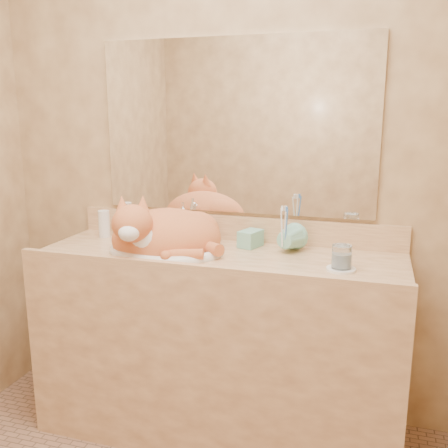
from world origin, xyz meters
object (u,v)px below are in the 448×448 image
(water_glass, at_px, (342,257))
(soap_dispenser, at_px, (244,231))
(cat, at_px, (163,233))
(toothbrush_cup, at_px, (284,242))
(vanity_counter, at_px, (218,344))
(sink_basin, at_px, (166,234))

(water_glass, bearing_deg, soap_dispenser, 157.49)
(cat, height_order, toothbrush_cup, cat)
(cat, relative_size, toothbrush_cup, 4.00)
(vanity_counter, distance_m, cat, 0.57)
(vanity_counter, relative_size, toothbrush_cup, 13.04)
(toothbrush_cup, xyz_separation_m, water_glass, (0.26, -0.15, -0.00))
(sink_basin, distance_m, cat, 0.02)
(soap_dispenser, xyz_separation_m, water_glass, (0.44, -0.18, -0.03))
(vanity_counter, xyz_separation_m, toothbrush_cup, (0.27, 0.08, 0.48))
(vanity_counter, height_order, water_glass, water_glass)
(toothbrush_cup, bearing_deg, sink_basin, -168.76)
(cat, height_order, soap_dispenser, cat)
(toothbrush_cup, height_order, water_glass, toothbrush_cup)
(vanity_counter, height_order, cat, cat)
(toothbrush_cup, relative_size, water_glass, 1.35)
(cat, bearing_deg, sink_basin, 37.19)
(sink_basin, bearing_deg, vanity_counter, 0.77)
(soap_dispenser, bearing_deg, sink_basin, -139.12)
(toothbrush_cup, bearing_deg, water_glass, -31.04)
(sink_basin, relative_size, soap_dispenser, 2.96)
(cat, height_order, water_glass, cat)
(cat, relative_size, soap_dispenser, 2.85)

